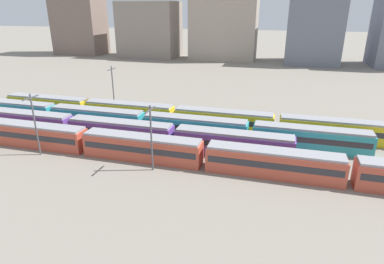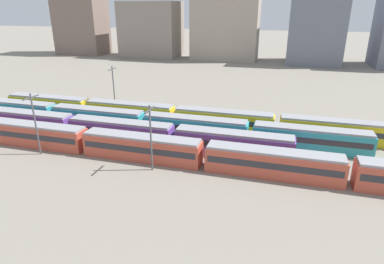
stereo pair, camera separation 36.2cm
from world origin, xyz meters
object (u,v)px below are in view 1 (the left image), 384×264
object	(u,v)px
train_track_2	(144,123)
train_track_3	(276,125)
train_track_1	(121,131)
catenary_pole_1	(113,88)
catenary_pole_2	(35,122)
catenary_pole_0	(151,135)
train_track_0	(142,147)

from	to	relation	value
train_track_2	train_track_3	world-z (taller)	same
train_track_1	train_track_3	distance (m)	26.95
catenary_pole_1	catenary_pole_2	xyz separation A→B (m)	(-1.39, -21.39, -0.29)
train_track_1	train_track_2	size ratio (longest dim) A/B	0.75
train_track_2	catenary_pole_0	world-z (taller)	catenary_pole_0
train_track_1	catenary_pole_1	bearing A→B (deg)	121.72
train_track_2	catenary_pole_2	bearing A→B (deg)	-131.56
train_track_1	catenary_pole_0	distance (m)	12.46
catenary_pole_1	train_track_2	bearing A→B (deg)	-38.73
train_track_3	catenary_pole_2	xyz separation A→B (m)	(-34.56, -18.35, 3.44)
train_track_1	train_track_0	bearing A→B (deg)	-40.21
train_track_1	catenary_pole_2	xyz separation A→B (m)	(-9.69, -7.95, 3.44)
train_track_1	train_track_3	size ratio (longest dim) A/B	0.50
train_track_3	train_track_2	bearing A→B (deg)	-167.21
train_track_1	train_track_2	world-z (taller)	same
train_track_3	catenary_pole_2	bearing A→B (deg)	-152.03
catenary_pole_0	catenary_pole_2	bearing A→B (deg)	179.71
train_track_0	catenary_pole_0	distance (m)	5.17
train_track_0	catenary_pole_0	bearing A→B (deg)	-45.76
train_track_1	catenary_pole_0	size ratio (longest dim) A/B	5.97
train_track_0	catenary_pole_2	size ratio (longest dim) A/B	9.75
catenary_pole_1	catenary_pole_0	bearing A→B (deg)	-51.28
train_track_0	train_track_1	bearing A→B (deg)	139.79
catenary_pole_2	train_track_3	bearing A→B (deg)	27.97
catenary_pole_2	catenary_pole_1	bearing A→B (deg)	86.29
train_track_2	train_track_3	distance (m)	23.48
catenary_pole_2	catenary_pole_0	bearing A→B (deg)	-0.29
catenary_pole_2	train_track_0	bearing A→B (deg)	9.84
train_track_3	catenary_pole_2	distance (m)	39.28
train_track_2	train_track_3	bearing A→B (deg)	12.79
train_track_3	train_track_0	bearing A→B (deg)	-140.19
train_track_0	catenary_pole_1	xyz separation A→B (m)	(-14.46, 18.64, 3.73)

